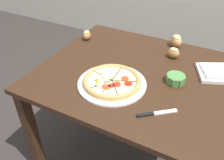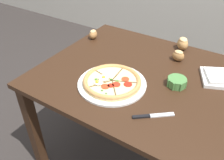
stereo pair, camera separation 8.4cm
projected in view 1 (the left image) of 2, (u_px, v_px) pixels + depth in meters
name	position (u px, v px, depth m)	size (l,w,h in m)	color
ground_plane	(131.00, 150.00, 1.81)	(12.00, 12.00, 0.00)	#2D2826
dining_table	(136.00, 85.00, 1.44)	(1.11, 0.96, 0.73)	#331E11
pizza	(112.00, 82.00, 1.27)	(0.37, 0.37, 0.05)	white
ramekin_bowl	(175.00, 79.00, 1.28)	(0.11, 0.11, 0.05)	#4C8442
napkin_folded	(218.00, 73.00, 1.35)	(0.27, 0.26, 0.04)	silver
bread_piece_near	(174.00, 53.00, 1.49)	(0.08, 0.06, 0.07)	#A3703D
bread_piece_mid	(176.00, 41.00, 1.61)	(0.11, 0.11, 0.08)	#B27F47
bread_piece_far	(87.00, 35.00, 1.70)	(0.07, 0.08, 0.07)	#A3703D
knife_main	(156.00, 113.00, 1.10)	(0.16, 0.14, 0.01)	silver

